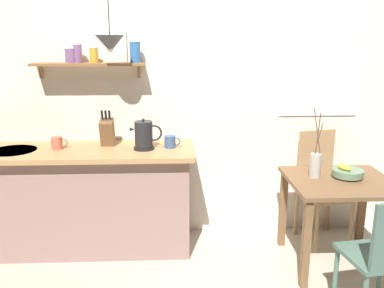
# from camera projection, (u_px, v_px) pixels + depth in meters

# --- Properties ---
(ground_plane) EXTENTS (14.00, 14.00, 0.00)m
(ground_plane) POSITION_uv_depth(u_px,v_px,m) (205.00, 263.00, 3.35)
(ground_plane) COLOR #BCB29E
(back_wall) EXTENTS (6.80, 0.11, 2.70)m
(back_wall) POSITION_uv_depth(u_px,v_px,m) (224.00, 89.00, 3.65)
(back_wall) COLOR silver
(back_wall) RESTS_ON ground_plane
(kitchen_counter) EXTENTS (1.83, 0.63, 0.91)m
(kitchen_counter) POSITION_uv_depth(u_px,v_px,m) (87.00, 198.00, 3.50)
(kitchen_counter) COLOR gray
(kitchen_counter) RESTS_ON ground_plane
(wall_shelf) EXTENTS (0.93, 0.20, 0.31)m
(wall_shelf) POSITION_uv_depth(u_px,v_px,m) (93.00, 59.00, 3.38)
(wall_shelf) COLOR brown
(dining_table) EXTENTS (0.81, 0.74, 0.72)m
(dining_table) POSITION_uv_depth(u_px,v_px,m) (340.00, 195.00, 3.21)
(dining_table) COLOR brown
(dining_table) RESTS_ON ground_plane
(dining_chair_far) EXTENTS (0.48, 0.49, 0.99)m
(dining_chair_far) POSITION_uv_depth(u_px,v_px,m) (320.00, 182.00, 3.67)
(dining_chair_far) COLOR tan
(dining_chair_far) RESTS_ON ground_plane
(fruit_bowl) EXTENTS (0.24, 0.24, 0.11)m
(fruit_bowl) POSITION_uv_depth(u_px,v_px,m) (347.00, 172.00, 3.23)
(fruit_bowl) COLOR slate
(fruit_bowl) RESTS_ON dining_table
(twig_vase) EXTENTS (0.09, 0.09, 0.56)m
(twig_vase) POSITION_uv_depth(u_px,v_px,m) (315.00, 164.00, 3.21)
(twig_vase) COLOR #B7B2A8
(twig_vase) RESTS_ON dining_table
(electric_kettle) EXTENTS (0.26, 0.17, 0.26)m
(electric_kettle) POSITION_uv_depth(u_px,v_px,m) (144.00, 135.00, 3.33)
(electric_kettle) COLOR black
(electric_kettle) RESTS_ON kitchen_counter
(knife_block) EXTENTS (0.11, 0.18, 0.31)m
(knife_block) POSITION_uv_depth(u_px,v_px,m) (107.00, 132.00, 3.45)
(knife_block) COLOR brown
(knife_block) RESTS_ON kitchen_counter
(coffee_mug_by_sink) EXTENTS (0.13, 0.09, 0.10)m
(coffee_mug_by_sink) POSITION_uv_depth(u_px,v_px,m) (57.00, 143.00, 3.35)
(coffee_mug_by_sink) COLOR #C6664C
(coffee_mug_by_sink) RESTS_ON kitchen_counter
(coffee_mug_spare) EXTENTS (0.14, 0.09, 0.10)m
(coffee_mug_spare) POSITION_uv_depth(u_px,v_px,m) (170.00, 142.00, 3.40)
(coffee_mug_spare) COLOR #3D5B89
(coffee_mug_spare) RESTS_ON kitchen_counter
(pendant_lamp) EXTENTS (0.22, 0.22, 0.60)m
(pendant_lamp) POSITION_uv_depth(u_px,v_px,m) (110.00, 44.00, 3.13)
(pendant_lamp) COLOR black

